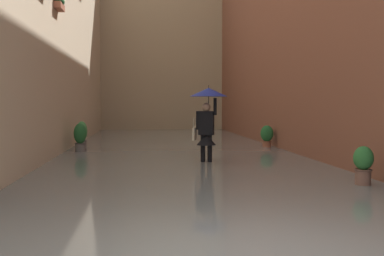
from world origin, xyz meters
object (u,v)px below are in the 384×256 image
potted_plant_far_left (267,136)px  potted_plant_mid_right (82,136)px  person_wading (207,111)px  potted_plant_near_left (363,166)px  potted_plant_near_right (80,138)px

potted_plant_far_left → potted_plant_mid_right: (6.34, -0.14, 0.05)m
person_wading → potted_plant_mid_right: bearing=-47.7°
potted_plant_near_left → potted_plant_mid_right: potted_plant_mid_right is taller
potted_plant_near_left → potted_plant_mid_right: size_ratio=0.81×
potted_plant_far_left → potted_plant_mid_right: size_ratio=0.85×
potted_plant_near_left → potted_plant_far_left: potted_plant_far_left is taller
potted_plant_near_left → person_wading: bearing=-56.9°
potted_plant_mid_right → potted_plant_far_left: bearing=178.7°
person_wading → potted_plant_near_right: 4.92m
person_wading → potted_plant_mid_right: (3.72, -4.09, -0.90)m
potted_plant_near_right → person_wading: bearing=139.1°
potted_plant_near_left → potted_plant_far_left: 7.66m
potted_plant_far_left → potted_plant_near_left: bearing=88.5°
person_wading → potted_plant_near_left: bearing=123.1°
potted_plant_near_right → potted_plant_far_left: size_ratio=1.15×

